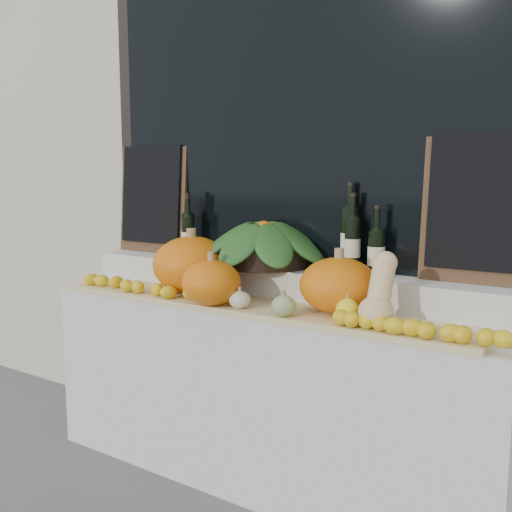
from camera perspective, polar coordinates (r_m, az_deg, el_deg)
storefront_facade at (r=3.38m, az=8.00°, el=20.94°), size 7.00×0.94×4.50m
display_sill at (r=2.85m, az=0.85°, el=-13.47°), size 2.30×0.55×0.88m
rear_tier at (r=2.83m, az=2.51°, el=-2.68°), size 2.30×0.25×0.16m
straw_bedding at (r=2.62m, az=-0.61°, el=-5.06°), size 2.10×0.32×0.02m
pumpkin_left at (r=2.86m, az=-6.44°, el=-0.87°), size 0.44×0.44×0.28m
pumpkin_right at (r=2.45m, az=8.26°, el=-2.91°), size 0.35×0.35×0.24m
pumpkin_center at (r=2.58m, az=-4.49°, el=-2.67°), size 0.30×0.30×0.21m
butternut_squash at (r=2.26m, az=12.23°, el=-3.77°), size 0.14×0.20×0.29m
decorative_gourds at (r=2.46m, az=0.12°, el=-4.48°), size 0.77×0.16×0.14m
lemon_heap at (r=2.52m, az=-2.01°, el=-4.54°), size 2.20×0.16×0.06m
produce_bowl at (r=2.84m, az=0.80°, el=1.25°), size 0.71×0.71×0.24m
wine_bottle_far_left at (r=3.15m, az=-6.79°, el=2.12°), size 0.08×0.08×0.36m
wine_bottle_near_left at (r=3.12m, az=-6.79°, el=1.93°), size 0.08×0.08×0.34m
wine_bottle_tall at (r=2.68m, az=9.34°, el=1.71°), size 0.08×0.08×0.42m
wine_bottle_near_right at (r=2.66m, az=9.60°, el=1.15°), size 0.08×0.08×0.37m
wine_bottle_far_right at (r=2.59m, az=11.93°, el=0.34°), size 0.08×0.08×0.32m
chalkboard_left at (r=3.40m, az=-10.36°, el=5.81°), size 0.50×0.08×0.62m
chalkboard_right at (r=2.51m, az=21.74°, el=4.68°), size 0.50×0.08×0.62m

